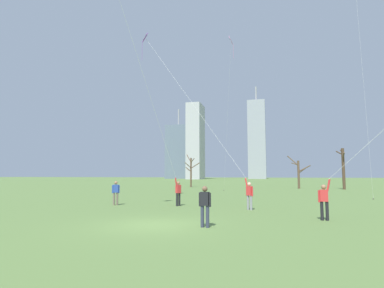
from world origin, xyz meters
name	(u,v)px	position (x,y,z in m)	size (l,w,h in m)	color
ground_plane	(155,225)	(0.00, 0.00, 0.00)	(400.00, 400.00, 0.00)	#5B7A3D
kite_flyer_midfield_center_purple	(224,156)	(1.75, 7.43, 3.24)	(9.55, 5.78, 14.33)	gray
kite_flyer_midfield_right_white	(169,161)	(-1.74, 6.75, 2.93)	(2.93, 7.56, 15.52)	black
kite_flyer_foreground_right_blue	(376,151)	(9.01, 2.45, 3.08)	(11.06, 3.99, 12.41)	black
bystander_far_off_by_trees	(205,204)	(2.11, -0.06, 0.90)	(0.51, 0.24, 1.62)	#33384C
bystander_strolling_midfield	(116,192)	(-5.68, 7.16, 0.90)	(0.47, 0.33, 1.62)	#726656
distant_kite_drifting_right_pink	(231,52)	(0.20, 23.43, 16.60)	(2.08, 5.56, 18.37)	pink
bare_tree_left_of_center	(343,167)	(14.22, 35.32, 3.16)	(0.81, 2.77, 5.73)	#4C3828
bare_tree_center	(299,172)	(8.37, 36.45, 2.37)	(3.28, 1.33, 4.91)	brown
bare_tree_leftmost	(191,170)	(-8.44, 37.72, 2.78)	(2.60, 2.85, 5.45)	brown
skyline_mid_tower_left	(257,139)	(-2.52, 137.80, 18.60)	(8.16, 6.78, 44.16)	#9EA3AD
skyline_mid_tower_right	(178,152)	(-40.99, 136.65, 13.19)	(10.88, 10.42, 34.91)	slate
skyline_slender_spire	(196,142)	(-27.95, 119.55, 16.37)	(6.07, 11.07, 32.74)	#B2B2B7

